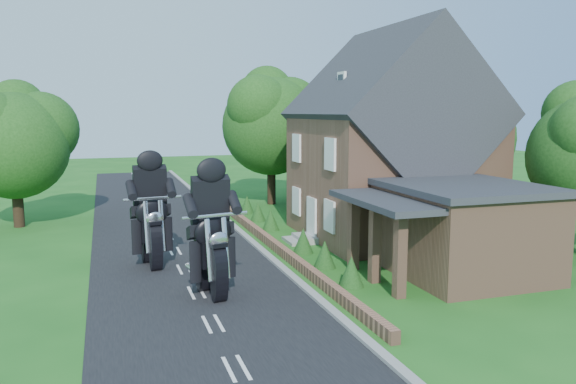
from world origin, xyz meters
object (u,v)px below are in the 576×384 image
object	(u,v)px
motorcycle_lead	(212,277)
motorcycle_follow	(152,250)
house	(390,148)
annex	(460,228)
garden_wall	(275,245)

from	to	relation	value
motorcycle_lead	motorcycle_follow	world-z (taller)	motorcycle_lead
house	motorcycle_lead	world-z (taller)	house
house	annex	distance (m)	7.30
house	motorcycle_follow	xyz separation A→B (m)	(-11.63, -2.25, -3.65)
house	motorcycle_lead	size ratio (longest dim) A/B	6.85
house	motorcycle_follow	world-z (taller)	house
garden_wall	motorcycle_follow	xyz separation A→B (m)	(-5.44, -1.25, 0.49)
annex	motorcycle_follow	world-z (taller)	annex
garden_wall	motorcycle_follow	distance (m)	5.60
annex	motorcycle_lead	xyz separation A→B (m)	(-9.44, 0.22, -1.07)
motorcycle_follow	annex	bearing A→B (deg)	149.40
annex	motorcycle_follow	size ratio (longest dim) A/B	4.73
garden_wall	motorcycle_follow	size ratio (longest dim) A/B	14.75
motorcycle_lead	house	bearing A→B (deg)	-157.85
garden_wall	motorcycle_lead	distance (m)	6.81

